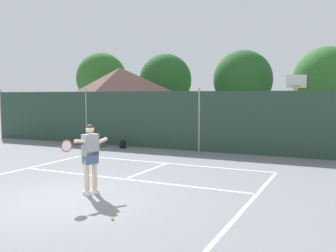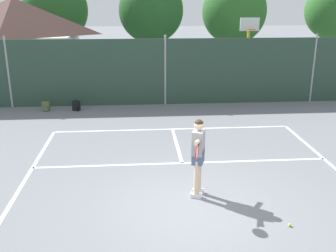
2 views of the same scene
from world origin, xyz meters
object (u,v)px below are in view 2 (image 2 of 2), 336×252
at_px(backpack_olive, 46,106).
at_px(tennis_ball, 289,225).
at_px(backpack_black, 76,106).
at_px(basketball_hoop, 248,45).
at_px(tennis_player, 198,151).

bearing_deg(backpack_olive, tennis_ball, -53.65).
bearing_deg(backpack_black, tennis_ball, -58.86).
xyz_separation_m(basketball_hoop, backpack_olive, (-9.00, -2.56, -2.12)).
distance_m(tennis_player, backpack_olive, 9.28).
xyz_separation_m(tennis_ball, backpack_olive, (-6.75, 9.17, 0.16)).
bearing_deg(basketball_hoop, backpack_black, -161.52).
bearing_deg(backpack_olive, basketball_hoop, 15.89).
height_order(tennis_player, tennis_ball, tennis_player).
height_order(basketball_hoop, backpack_black, basketball_hoop).
bearing_deg(tennis_ball, basketball_hoop, 79.12).
relative_size(tennis_player, backpack_black, 4.01).
relative_size(backpack_olive, backpack_black, 1.00).
bearing_deg(backpack_black, tennis_player, -63.33).
distance_m(tennis_player, backpack_black, 8.64).
bearing_deg(tennis_player, backpack_olive, 123.39).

